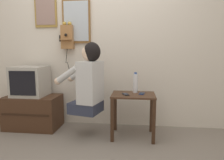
# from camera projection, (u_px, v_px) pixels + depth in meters

# --- Properties ---
(wall_back) EXTENTS (6.80, 0.05, 2.55)m
(wall_back) POSITION_uv_depth(u_px,v_px,m) (100.00, 40.00, 2.93)
(wall_back) COLOR beige
(wall_back) RESTS_ON ground_plane
(side_table) EXTENTS (0.55, 0.43, 0.56)m
(side_table) POSITION_uv_depth(u_px,v_px,m) (133.00, 104.00, 2.55)
(side_table) COLOR #422819
(side_table) RESTS_ON ground_plane
(person) EXTENTS (0.60, 0.48, 0.89)m
(person) POSITION_uv_depth(u_px,v_px,m) (88.00, 80.00, 2.50)
(person) COLOR #2D3347
(person) RESTS_ON ground_plane
(tv_stand) EXTENTS (0.75, 0.45, 0.47)m
(tv_stand) POSITION_uv_depth(u_px,v_px,m) (33.00, 112.00, 2.89)
(tv_stand) COLOR #422819
(tv_stand) RESTS_ON ground_plane
(television) EXTENTS (0.44, 0.41, 0.42)m
(television) POSITION_uv_depth(u_px,v_px,m) (30.00, 81.00, 2.84)
(television) COLOR #ADA89E
(television) RESTS_ON tv_stand
(wall_phone_antique) EXTENTS (0.21, 0.18, 0.76)m
(wall_phone_antique) POSITION_uv_depth(u_px,v_px,m) (67.00, 37.00, 2.89)
(wall_phone_antique) COLOR #9E6B3D
(framed_picture) EXTENTS (0.33, 0.03, 0.50)m
(framed_picture) POSITION_uv_depth(u_px,v_px,m) (46.00, 10.00, 2.92)
(framed_picture) COLOR olive
(wall_mirror) EXTENTS (0.41, 0.03, 0.63)m
(wall_mirror) POSITION_uv_depth(u_px,v_px,m) (76.00, 21.00, 2.89)
(wall_mirror) COLOR brown
(cell_phone_held) EXTENTS (0.10, 0.14, 0.01)m
(cell_phone_held) POSITION_uv_depth(u_px,v_px,m) (126.00, 94.00, 2.49)
(cell_phone_held) COLOR black
(cell_phone_held) RESTS_ON side_table
(cell_phone_spare) EXTENTS (0.08, 0.13, 0.01)m
(cell_phone_spare) POSITION_uv_depth(u_px,v_px,m) (142.00, 93.00, 2.54)
(cell_phone_spare) COLOR navy
(cell_phone_spare) RESTS_ON side_table
(water_bottle) EXTENTS (0.06, 0.06, 0.27)m
(water_bottle) POSITION_uv_depth(u_px,v_px,m) (135.00, 83.00, 2.61)
(water_bottle) COLOR silver
(water_bottle) RESTS_ON side_table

